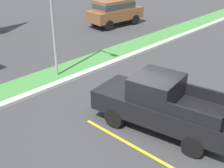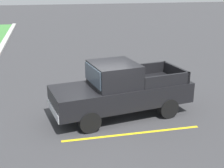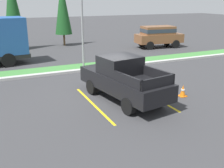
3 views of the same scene
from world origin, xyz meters
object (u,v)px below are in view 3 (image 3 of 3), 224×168
pickup_truck_main (123,79)px  cypress_tree_right_inner (63,7)px  suv_distant (159,35)px  cypress_tree_center (12,4)px  traffic_cone (183,91)px  street_light (83,9)px

pickup_truck_main → cypress_tree_right_inner: size_ratio=0.83×
pickup_truck_main → suv_distant: same height
pickup_truck_main → suv_distant: bearing=49.9°
cypress_tree_center → traffic_cone: bearing=-70.0°
cypress_tree_center → cypress_tree_right_inner: cypress_tree_center is taller
cypress_tree_center → cypress_tree_right_inner: size_ratio=1.09×
pickup_truck_main → cypress_tree_right_inner: bearing=84.9°
traffic_cone → cypress_tree_center: bearing=110.0°
street_light → cypress_tree_right_inner: 10.05m
suv_distant → traffic_cone: size_ratio=7.93×
cypress_tree_center → cypress_tree_right_inner: bearing=4.7°
cypress_tree_right_inner → traffic_cone: cypress_tree_right_inner is taller
suv_distant → pickup_truck_main: bearing=-130.1°
street_light → cypress_tree_right_inner: bearing=83.1°
street_light → cypress_tree_center: cypress_tree_center is taller
pickup_truck_main → street_light: bearing=87.6°
pickup_truck_main → cypress_tree_center: (-3.30, 16.18, 3.16)m
suv_distant → cypress_tree_right_inner: size_ratio=0.72×
street_light → traffic_cone: bearing=-70.5°
suv_distant → street_light: size_ratio=0.68×
cypress_tree_right_inner → street_light: bearing=-96.9°
pickup_truck_main → suv_distant: size_ratio=1.15×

